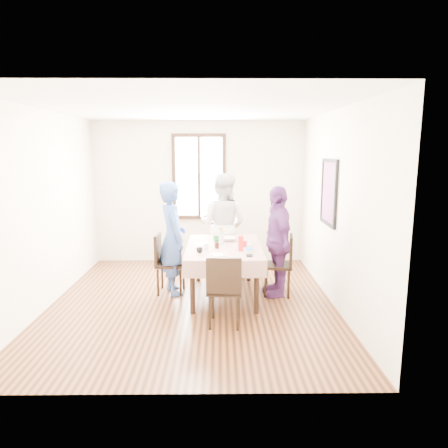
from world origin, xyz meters
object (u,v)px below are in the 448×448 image
Objects in this scene: chair_right at (278,265)px; chair_left at (171,264)px; dining_table at (224,271)px; person_far at (223,225)px; chair_far at (223,249)px; person_left at (172,238)px; person_right at (277,241)px; chair_near at (225,289)px.

chair_left is at bearing 95.86° from chair_right.
dining_table is 0.85× the size of person_far.
chair_far is 0.51× the size of person_far.
person_left is 0.96× the size of person_far.
person_right is at bearing 128.06° from chair_far.
chair_right is at bearing 151.73° from person_far.
chair_right is at bearing 89.32° from chair_left.
person_far is 1.08× the size of person_right.
chair_right is (1.61, -0.09, 0.00)m from chair_left.
person_far is (-0.81, 0.97, 0.43)m from chair_right.
chair_right is 0.51× the size of person_far.
chair_far is 1.00× the size of chair_near.
chair_right and chair_near have the same top height.
chair_near is at bearing 152.45° from chair_right.
chair_near is (0.00, -1.03, 0.08)m from dining_table.
person_far is 1.25m from person_right.
person_right is at bearing -115.07° from person_left.
dining_table is 1.14m from person_far.
chair_left is at bearing 170.09° from dining_table.
person_right reaches higher than chair_near.
person_left is (-0.79, 0.14, 0.47)m from dining_table.
person_right is at bearing 58.63° from chair_near.
person_far is (0.81, 0.87, 0.43)m from chair_left.
chair_near is at bearing 89.54° from chair_far.
person_far reaches higher than chair_right.
dining_table is at bearing 102.53° from chair_right.
chair_left is at bearing 129.13° from chair_near.
chair_left is 1.64m from person_right.
chair_left is 1.26m from person_far.
dining_table is 1.65× the size of chair_left.
chair_left is (-0.81, 0.14, 0.08)m from dining_table.
chair_left is 1.62m from chair_right.
chair_left and chair_near have the same top height.
person_left is at bearing 169.83° from dining_table.
dining_table is 0.93m from person_left.
person_far is (0.00, 1.01, 0.51)m from dining_table.
chair_right is 0.37m from person_right.
dining_table is 0.91m from person_right.
chair_far is at bearing 94.64° from chair_near.
chair_left is at bearing -101.37° from person_right.
person_left reaches higher than dining_table.
chair_near is (-0.81, -1.08, 0.00)m from chair_right.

